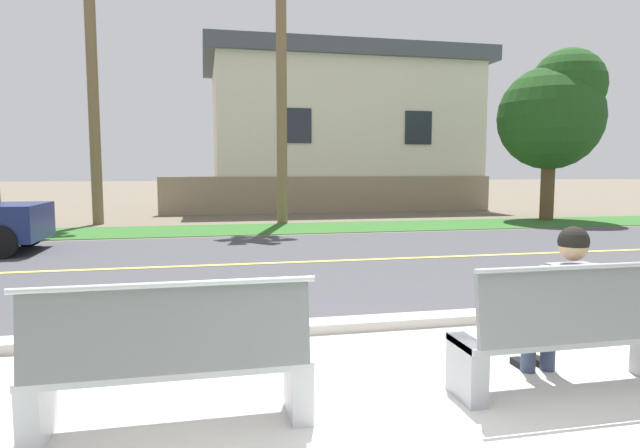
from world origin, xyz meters
The scene contains 12 objects.
ground_plane centered at (0.00, 8.00, 0.00)m, with size 140.00×140.00×0.00m, color #665B4C.
sidewalk_pavement centered at (0.00, 0.40, 0.01)m, with size 44.00×3.60×0.01m, color beige.
curb_edge centered at (0.00, 2.35, 0.06)m, with size 44.00×0.30×0.11m, color #ADA89E.
street_asphalt centered at (0.00, 6.50, 0.00)m, with size 52.00×8.00×0.01m, color #424247.
road_centre_line centered at (0.00, 6.50, 0.01)m, with size 48.00×0.14×0.01m, color #E0CC4C.
far_verge_grass centered at (0.00, 12.09, 0.01)m, with size 48.00×2.80×0.02m, color #2D6026.
bench_left centered at (-1.43, 0.44, 0.45)m, with size 1.77×0.48×1.01m.
bench_right centered at (1.43, 0.44, 0.45)m, with size 1.77×0.48×1.01m.
seated_person_grey centered at (1.46, 0.61, 0.68)m, with size 0.52×0.68×1.25m.
shade_tree_left centered at (9.92, 12.75, 3.57)m, with size 3.33×3.33×5.50m.
garden_wall centered at (3.68, 17.35, 0.70)m, with size 13.00×0.36×1.40m, color gray.
house_across_street centered at (4.70, 20.55, 3.35)m, with size 11.65×6.91×6.61m.
Camera 1 is at (-1.22, -2.97, 1.67)m, focal length 30.39 mm.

